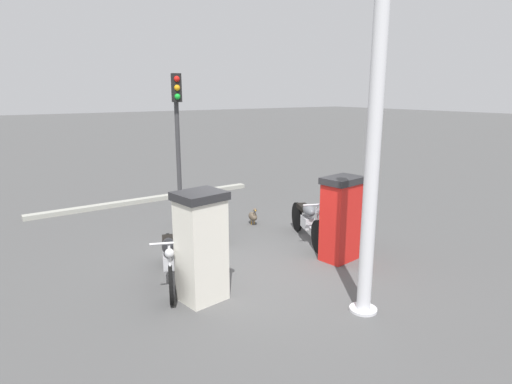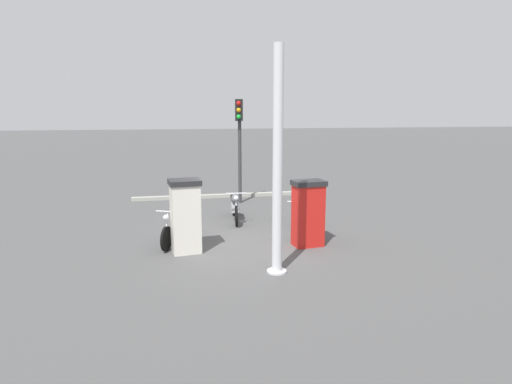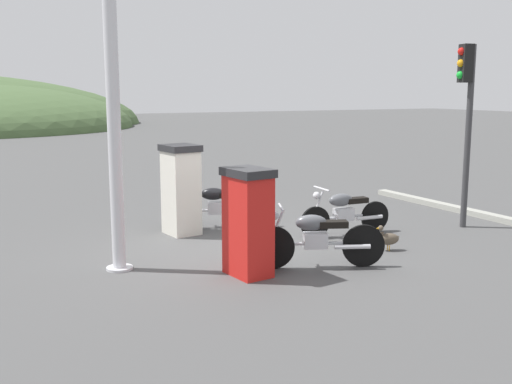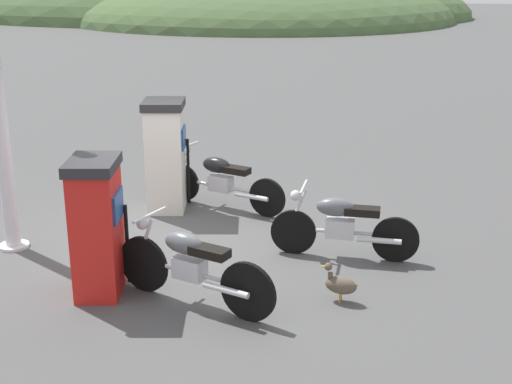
% 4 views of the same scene
% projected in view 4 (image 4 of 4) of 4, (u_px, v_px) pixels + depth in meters
% --- Properties ---
extents(ground_plane, '(120.00, 120.00, 0.00)m').
position_uv_depth(ground_plane, '(175.00, 247.00, 9.42)').
color(ground_plane, '#4C4C4C').
extents(fuel_pump_near, '(0.63, 0.81, 1.59)m').
position_uv_depth(fuel_pump_near, '(97.00, 227.00, 7.87)').
color(fuel_pump_near, red).
rests_on(fuel_pump_near, ground).
extents(fuel_pump_far, '(0.69, 0.77, 1.69)m').
position_uv_depth(fuel_pump_far, '(166.00, 155.00, 10.58)').
color(fuel_pump_far, silver).
rests_on(fuel_pump_far, ground).
extents(motorcycle_near_pump, '(1.93, 0.92, 0.97)m').
position_uv_depth(motorcycle_near_pump, '(191.00, 264.00, 7.69)').
color(motorcycle_near_pump, black).
rests_on(motorcycle_near_pump, ground).
extents(motorcycle_far_pump, '(1.99, 0.95, 0.93)m').
position_uv_depth(motorcycle_far_pump, '(221.00, 179.00, 10.77)').
color(motorcycle_far_pump, black).
rests_on(motorcycle_far_pump, ground).
extents(motorcycle_extra, '(1.89, 0.56, 0.93)m').
position_uv_depth(motorcycle_extra, '(341.00, 223.00, 8.94)').
color(motorcycle_extra, black).
rests_on(motorcycle_extra, ground).
extents(wandering_duck, '(0.44, 0.26, 0.45)m').
position_uv_depth(wandering_duck, '(340.00, 284.00, 7.84)').
color(wandering_duck, brown).
rests_on(wandering_duck, ground).
extents(distant_hill_main, '(25.29, 23.85, 6.58)m').
position_uv_depth(distant_hill_main, '(259.00, 19.00, 46.61)').
color(distant_hill_main, '#476038').
rests_on(distant_hill_main, ground).
extents(distant_hill_secondary, '(38.08, 23.09, 8.36)m').
position_uv_depth(distant_hill_secondary, '(197.00, 15.00, 50.17)').
color(distant_hill_secondary, '#476038').
rests_on(distant_hill_secondary, ground).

